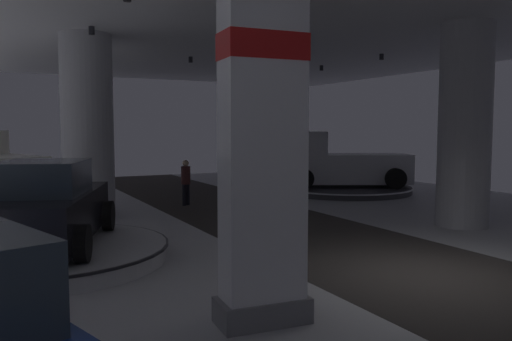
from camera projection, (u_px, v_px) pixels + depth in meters
The scene contains 11 objects.
ground at pixel (429, 277), 9.29m from camera, with size 24.00×44.00×0.06m.
column_left at pixel (88, 126), 15.40m from camera, with size 1.53×1.53×5.50m.
column_right at pixel (465, 126), 13.81m from camera, with size 1.39×1.39×5.50m.
brand_sign_pylon at pixel (263, 155), 6.84m from camera, with size 1.31×0.75×4.49m.
display_platform_mid_left at pixel (46, 253), 10.15m from camera, with size 4.83×4.83×0.35m.
display_car_mid_left at pixel (44, 208), 10.04m from camera, with size 3.29×4.56×1.71m.
display_platform_far_right at pixel (344, 188), 21.54m from camera, with size 5.68×5.68×0.26m.
pickup_truck_far_right at pixel (337, 164), 21.45m from camera, with size 5.68×4.39×2.30m.
visitor_walking_near at pixel (259, 185), 16.04m from camera, with size 0.32×0.32×1.59m.
visitor_walking_far at pixel (186, 180), 17.67m from camera, with size 0.32×0.32×1.59m.
stanchion_b at pixel (240, 244), 10.18m from camera, with size 0.28×0.28×1.01m.
Camera 1 is at (-7.00, -6.62, 2.67)m, focal length 35.67 mm.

